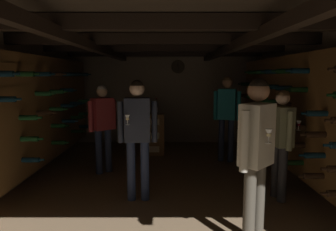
{
  "coord_description": "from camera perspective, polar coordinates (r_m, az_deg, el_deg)",
  "views": [
    {
      "loc": [
        0.07,
        -4.53,
        1.73
      ],
      "look_at": [
        0.08,
        0.53,
        1.06
      ],
      "focal_mm": 32.33,
      "sensor_mm": 36.0,
      "label": 1
    }
  ],
  "objects": [
    {
      "name": "room_shell",
      "position": [
        4.82,
        -0.96,
        3.86
      ],
      "size": [
        4.72,
        6.52,
        2.41
      ],
      "color": "gray",
      "rests_on": "ground_plane"
    },
    {
      "name": "person_host_center",
      "position": [
        4.14,
        -5.88,
        -2.48
      ],
      "size": [
        0.54,
        0.34,
        1.67
      ],
      "color": "#232D4C",
      "rests_on": "ground_plane"
    },
    {
      "name": "wine_crate_stack",
      "position": [
        6.66,
        -3.07,
        -3.52
      ],
      "size": [
        0.52,
        0.35,
        0.9
      ],
      "color": "brown",
      "rests_on": "ground_plane"
    },
    {
      "name": "ground_plane",
      "position": [
        4.85,
        -1.01,
        -13.32
      ],
      "size": [
        8.4,
        8.4,
        0.0
      ],
      "primitive_type": "plane",
      "color": "#8C7051"
    },
    {
      "name": "person_guest_near_right",
      "position": [
        3.1,
        16.21,
        -5.67
      ],
      "size": [
        0.4,
        0.45,
        1.71
      ],
      "color": "#4C473D",
      "rests_on": "ground_plane"
    },
    {
      "name": "person_guest_far_right",
      "position": [
        6.13,
        10.93,
        0.98
      ],
      "size": [
        0.52,
        0.32,
        1.71
      ],
      "color": "#232D4C",
      "rests_on": "ground_plane"
    },
    {
      "name": "person_guest_far_left",
      "position": [
        5.44,
        -12.31,
        -1.0
      ],
      "size": [
        0.43,
        0.44,
        1.57
      ],
      "color": "#232D4C",
      "rests_on": "ground_plane"
    },
    {
      "name": "person_guest_mid_right",
      "position": [
        4.45,
        20.42,
        -3.48
      ],
      "size": [
        0.36,
        0.54,
        1.54
      ],
      "color": "#2D2D33",
      "rests_on": "ground_plane"
    },
    {
      "name": "display_bottle",
      "position": [
        6.52,
        -2.31,
        1.45
      ],
      "size": [
        0.08,
        0.08,
        0.35
      ],
      "color": "black",
      "rests_on": "wine_crate_stack"
    }
  ]
}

